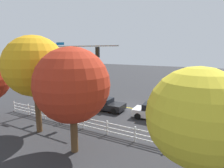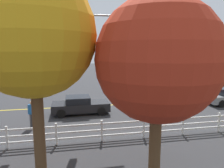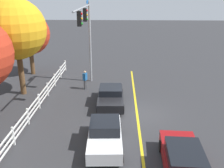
# 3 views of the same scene
# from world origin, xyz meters

# --- Properties ---
(ground_plane) EXTENTS (120.00, 120.00, 0.00)m
(ground_plane) POSITION_xyz_m (0.00, 0.00, 0.00)
(ground_plane) COLOR #2D2D30
(lane_center_stripe) EXTENTS (28.00, 0.16, 0.01)m
(lane_center_stripe) POSITION_xyz_m (-4.00, 0.00, 0.00)
(lane_center_stripe) COLOR gold
(lane_center_stripe) RESTS_ON ground_plane
(signal_assembly) EXTENTS (8.02, 0.37, 7.46)m
(signal_assembly) POSITION_xyz_m (4.57, 4.00, 5.26)
(signal_assembly) COLOR gray
(signal_assembly) RESTS_ON ground_plane
(car_0) EXTENTS (4.38, 2.06, 1.34)m
(car_0) POSITION_xyz_m (1.50, 1.94, 0.65)
(car_0) COLOR black
(car_0) RESTS_ON ground_plane
(car_1) EXTENTS (4.85, 2.11, 1.39)m
(car_1) POSITION_xyz_m (-6.24, -1.81, 0.68)
(car_1) COLOR maroon
(car_1) RESTS_ON ground_plane
(car_2) EXTENTS (4.15, 2.06, 1.50)m
(car_2) POSITION_xyz_m (-4.09, 2.03, 0.70)
(car_2) COLOR silver
(car_2) RESTS_ON ground_plane
(car_3) EXTENTS (4.42, 2.06, 1.46)m
(car_3) POSITION_xyz_m (-13.91, -1.86, 0.70)
(car_3) COLOR maroon
(car_3) RESTS_ON ground_plane
(pedestrian) EXTENTS (0.46, 0.38, 1.69)m
(pedestrian) POSITION_xyz_m (4.60, 4.29, 0.93)
(pedestrian) COLOR #3F3F42
(pedestrian) RESTS_ON ground_plane
(white_rail_fence) EXTENTS (26.10, 0.10, 1.15)m
(white_rail_fence) POSITION_xyz_m (-3.00, 7.16, 0.60)
(white_rail_fence) COLOR white
(white_rail_fence) RESTS_ON ground_plane
(tree_3) EXTENTS (4.74, 4.74, 7.77)m
(tree_3) POSITION_xyz_m (3.37, 9.37, 5.38)
(tree_3) COLOR brown
(tree_3) RESTS_ON ground_plane
(tree_4) EXTENTS (4.76, 4.76, 6.87)m
(tree_4) POSITION_xyz_m (-1.16, 10.32, 4.47)
(tree_4) COLOR brown
(tree_4) RESTS_ON ground_plane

